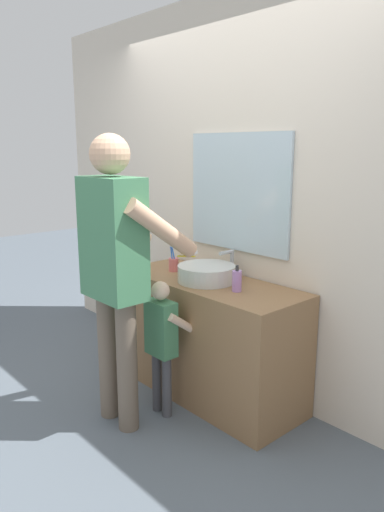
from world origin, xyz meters
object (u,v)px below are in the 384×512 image
Objects in this scene: toothbrush_cup at (174,264)px; child_toddler at (162,336)px; soap_bottle at (237,281)px; adult_parent at (116,257)px.

child_toddler is at bearing -47.77° from toothbrush_cup.
toothbrush_cup reaches higher than soap_bottle.
child_toddler is 0.50× the size of adult_parent.
adult_parent reaches higher than child_toddler.
adult_parent is at bearing -112.78° from child_toddler.
soap_bottle is at bearing -2.59° from toothbrush_cup.
soap_bottle is at bearing 57.32° from adult_parent.
adult_parent is at bearing -68.70° from toothbrush_cup.
toothbrush_cup is 0.12× the size of adult_parent.
soap_bottle is 0.58m from child_toddler.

